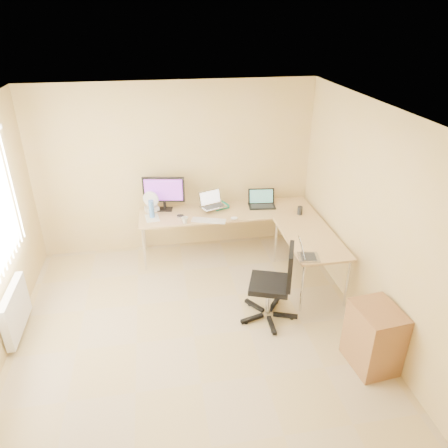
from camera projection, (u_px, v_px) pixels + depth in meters
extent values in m
plane|color=tan|center=(194.00, 336.00, 5.01)|extent=(4.50, 4.50, 0.00)
plane|color=white|center=(185.00, 116.00, 3.82)|extent=(4.50, 4.50, 0.00)
plane|color=#D6B684|center=(176.00, 169.00, 6.39)|extent=(4.50, 0.00, 4.50)
plane|color=#D6B684|center=(228.00, 429.00, 2.44)|extent=(4.50, 0.00, 4.50)
plane|color=#D6B684|center=(376.00, 226.00, 4.73)|extent=(0.00, 4.50, 4.50)
cube|color=tan|center=(227.00, 232.00, 6.57)|extent=(2.65, 0.70, 0.73)
cube|color=tan|center=(309.00, 260.00, 5.84)|extent=(0.70, 1.30, 0.73)
cube|color=black|center=(164.00, 194.00, 6.32)|extent=(0.65, 0.31, 0.54)
cube|color=#127E62|center=(218.00, 205.00, 6.55)|extent=(0.33, 0.37, 0.05)
cube|color=#B4B4B4|center=(213.00, 200.00, 6.36)|extent=(0.45, 0.40, 0.24)
cube|color=black|center=(262.00, 199.00, 6.49)|extent=(0.44, 0.34, 0.26)
cube|color=silver|center=(209.00, 221.00, 6.09)|extent=(0.51, 0.29, 0.02)
ellipsoid|color=white|center=(234.00, 218.00, 6.14)|extent=(0.13, 0.10, 0.04)
imported|color=silver|center=(185.00, 220.00, 6.02)|extent=(0.11, 0.11, 0.09)
cylinder|color=silver|center=(180.00, 216.00, 6.21)|extent=(0.10, 0.10, 0.03)
cylinder|color=#487ECA|center=(152.00, 209.00, 6.15)|extent=(0.09, 0.09, 0.27)
cube|color=silver|center=(152.00, 218.00, 6.19)|extent=(0.22, 0.29, 0.01)
cube|color=silver|center=(152.00, 209.00, 6.40)|extent=(0.23, 0.19, 0.07)
cylinder|color=white|center=(151.00, 202.00, 6.34)|extent=(0.31, 0.31, 0.30)
cylinder|color=#262626|center=(300.00, 210.00, 6.27)|extent=(0.08, 0.08, 0.13)
cube|color=#9D9DA6|center=(309.00, 251.00, 5.16)|extent=(0.33, 0.28, 0.20)
cube|color=black|center=(269.00, 283.00, 5.11)|extent=(0.78, 0.78, 1.02)
cube|color=#985A31|center=(374.00, 338.00, 4.47)|extent=(0.48, 0.58, 0.74)
cube|color=white|center=(15.00, 310.00, 4.89)|extent=(0.09, 0.80, 0.55)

